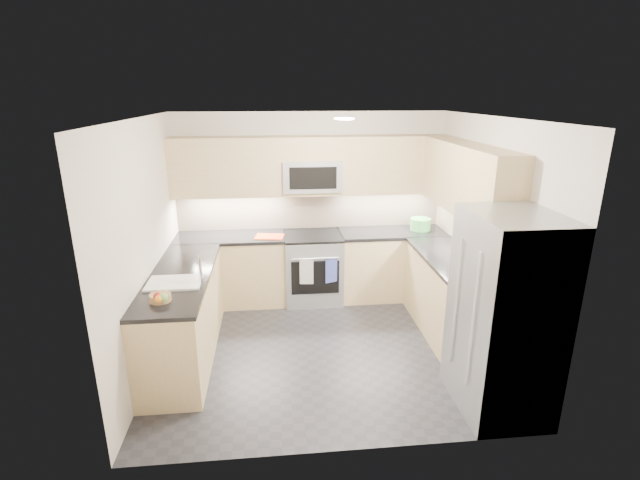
{
  "coord_description": "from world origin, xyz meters",
  "views": [
    {
      "loc": [
        -0.51,
        -4.58,
        2.73
      ],
      "look_at": [
        0.0,
        0.35,
        1.15
      ],
      "focal_mm": 26.0,
      "sensor_mm": 36.0,
      "label": 1
    }
  ],
  "objects": [
    {
      "name": "floor",
      "position": [
        0.0,
        0.0,
        0.0
      ],
      "size": [
        3.6,
        3.2,
        0.0
      ],
      "primitive_type": "cube",
      "color": "#26262B",
      "rests_on": "ground"
    },
    {
      "name": "ceiling",
      "position": [
        0.0,
        0.0,
        2.5
      ],
      "size": [
        3.6,
        3.2,
        0.02
      ],
      "primitive_type": "cube",
      "color": "beige",
      "rests_on": "wall_back"
    },
    {
      "name": "wall_back",
      "position": [
        0.0,
        1.6,
        1.25
      ],
      "size": [
        3.6,
        0.02,
        2.5
      ],
      "primitive_type": "cube",
      "color": "beige",
      "rests_on": "floor"
    },
    {
      "name": "wall_front",
      "position": [
        0.0,
        -1.6,
        1.25
      ],
      "size": [
        3.6,
        0.02,
        2.5
      ],
      "primitive_type": "cube",
      "color": "beige",
      "rests_on": "floor"
    },
    {
      "name": "wall_left",
      "position": [
        -1.8,
        0.0,
        1.25
      ],
      "size": [
        0.02,
        3.2,
        2.5
      ],
      "primitive_type": "cube",
      "color": "beige",
      "rests_on": "floor"
    },
    {
      "name": "wall_right",
      "position": [
        1.8,
        0.0,
        1.25
      ],
      "size": [
        0.02,
        3.2,
        2.5
      ],
      "primitive_type": "cube",
      "color": "beige",
      "rests_on": "floor"
    },
    {
      "name": "base_cab_back_left",
      "position": [
        -1.09,
        1.3,
        0.45
      ],
      "size": [
        1.42,
        0.6,
        0.9
      ],
      "primitive_type": "cube",
      "color": "#D4B87F",
      "rests_on": "floor"
    },
    {
      "name": "base_cab_back_right",
      "position": [
        1.09,
        1.3,
        0.45
      ],
      "size": [
        1.42,
        0.6,
        0.9
      ],
      "primitive_type": "cube",
      "color": "#D4B87F",
      "rests_on": "floor"
    },
    {
      "name": "base_cab_right",
      "position": [
        1.5,
        0.15,
        0.45
      ],
      "size": [
        0.6,
        1.7,
        0.9
      ],
      "primitive_type": "cube",
      "color": "#D4B87F",
      "rests_on": "floor"
    },
    {
      "name": "base_cab_peninsula",
      "position": [
        -1.5,
        0.0,
        0.45
      ],
      "size": [
        0.6,
        2.0,
        0.9
      ],
      "primitive_type": "cube",
      "color": "#D4B87F",
      "rests_on": "floor"
    },
    {
      "name": "countertop_back_left",
      "position": [
        -1.09,
        1.3,
        0.92
      ],
      "size": [
        1.42,
        0.63,
        0.04
      ],
      "primitive_type": "cube",
      "color": "black",
      "rests_on": "base_cab_back_left"
    },
    {
      "name": "countertop_back_right",
      "position": [
        1.09,
        1.3,
        0.92
      ],
      "size": [
        1.42,
        0.63,
        0.04
      ],
      "primitive_type": "cube",
      "color": "black",
      "rests_on": "base_cab_back_right"
    },
    {
      "name": "countertop_right",
      "position": [
        1.5,
        0.15,
        0.92
      ],
      "size": [
        0.63,
        1.7,
        0.04
      ],
      "primitive_type": "cube",
      "color": "black",
      "rests_on": "base_cab_right"
    },
    {
      "name": "countertop_peninsula",
      "position": [
        -1.5,
        0.0,
        0.92
      ],
      "size": [
        0.63,
        2.0,
        0.04
      ],
      "primitive_type": "cube",
      "color": "black",
      "rests_on": "base_cab_peninsula"
    },
    {
      "name": "upper_cab_back",
      "position": [
        0.0,
        1.43,
        1.83
      ],
      "size": [
        3.6,
        0.35,
        0.75
      ],
      "primitive_type": "cube",
      "color": "#D4B87F",
      "rests_on": "wall_back"
    },
    {
      "name": "upper_cab_right",
      "position": [
        1.62,
        0.28,
        1.83
      ],
      "size": [
        0.35,
        1.95,
        0.75
      ],
      "primitive_type": "cube",
      "color": "#D4B87F",
      "rests_on": "wall_right"
    },
    {
      "name": "backsplash_back",
      "position": [
        0.0,
        1.6,
        1.2
      ],
      "size": [
        3.6,
        0.01,
        0.51
      ],
      "primitive_type": "cube",
      "color": "tan",
      "rests_on": "wall_back"
    },
    {
      "name": "backsplash_right",
      "position": [
        1.8,
        0.45,
        1.2
      ],
      "size": [
        0.01,
        2.3,
        0.51
      ],
      "primitive_type": "cube",
      "color": "tan",
      "rests_on": "wall_right"
    },
    {
      "name": "gas_range",
      "position": [
        0.0,
        1.28,
        0.46
      ],
      "size": [
        0.76,
        0.65,
        0.91
      ],
      "primitive_type": "cube",
      "color": "#A1A5A9",
      "rests_on": "floor"
    },
    {
      "name": "range_cooktop",
      "position": [
        0.0,
        1.28,
        0.92
      ],
      "size": [
        0.76,
        0.65,
        0.03
      ],
      "primitive_type": "cube",
      "color": "black",
      "rests_on": "gas_range"
    },
    {
      "name": "oven_door_glass",
      "position": [
        0.0,
        0.95,
        0.45
      ],
      "size": [
        0.62,
        0.02,
        0.45
      ],
      "primitive_type": "cube",
      "color": "black",
      "rests_on": "gas_range"
    },
    {
      "name": "oven_handle",
      "position": [
        0.0,
        0.93,
        0.72
      ],
      "size": [
        0.6,
        0.02,
        0.02
      ],
      "primitive_type": "cylinder",
      "rotation": [
        0.0,
        1.57,
        0.0
      ],
      "color": "#B2B5BA",
      "rests_on": "gas_range"
    },
    {
      "name": "microwave",
      "position": [
        0.0,
        1.4,
        1.7
      ],
      "size": [
        0.76,
        0.4,
        0.4
      ],
      "primitive_type": "cube",
      "color": "#A2A3AA",
      "rests_on": "upper_cab_back"
    },
    {
      "name": "microwave_door",
      "position": [
        0.0,
        1.2,
        1.7
      ],
      "size": [
        0.6,
        0.01,
        0.28
      ],
      "primitive_type": "cube",
      "color": "black",
      "rests_on": "microwave"
    },
    {
      "name": "refrigerator",
      "position": [
        1.45,
        -1.15,
        0.9
      ],
      "size": [
        0.7,
        0.9,
        1.8
      ],
      "primitive_type": "cube",
      "color": "#929599",
      "rests_on": "floor"
    },
    {
      "name": "fridge_handle_left",
      "position": [
        1.08,
        -1.33,
        0.95
      ],
      "size": [
        0.02,
        0.02,
        1.2
      ],
      "primitive_type": "cylinder",
      "color": "#B2B5BA",
      "rests_on": "refrigerator"
    },
    {
      "name": "fridge_handle_right",
      "position": [
        1.08,
        -0.97,
        0.95
      ],
      "size": [
        0.02,
        0.02,
        1.2
      ],
      "primitive_type": "cylinder",
      "color": "#B2B5BA",
      "rests_on": "refrigerator"
    },
    {
      "name": "sink_basin",
      "position": [
        -1.5,
        -0.25,
        0.88
      ],
      "size": [
        0.52,
        0.38,
        0.16
      ],
      "primitive_type": "cube",
      "color": "white",
      "rests_on": "base_cab_peninsula"
    },
    {
      "name": "faucet",
      "position": [
        -1.24,
        -0.25,
        1.08
      ],
      "size": [
        0.03,
        0.03,
        0.28
      ],
      "primitive_type": "cylinder",
      "color": "silver",
      "rests_on": "countertop_peninsula"
    },
    {
      "name": "utensil_bowl",
      "position": [
        1.48,
        1.32,
        1.02
      ],
      "size": [
        0.36,
        0.36,
        0.16
      ],
      "primitive_type": "cylinder",
      "rotation": [
        0.0,
        0.0,
        0.37
      ],
      "color": "green",
      "rests_on": "countertop_back_right"
    },
    {
      "name": "cutting_board",
      "position": [
        -0.57,
        1.2,
        0.95
      ],
      "size": [
        0.4,
        0.31,
        0.01
      ],
      "primitive_type": "cube",
      "rotation": [
        0.0,
        0.0,
        -0.16
      ],
      "color": "red",
      "rests_on": "countertop_back_left"
    },
    {
      "name": "fruit_basket",
      "position": [
        -1.55,
        -0.65,
        0.97
      ],
      "size": [
        0.25,
        0.25,
        0.07
      ],
      "primitive_type": "cylinder",
      "rotation": [
        0.0,
        0.0,
        0.38
      ],
      "color": "#A27B4B",
      "rests_on": "countertop_peninsula"
    },
    {
      "name": "fruit_apple",
      "position": [
        -1.53,
        -0.8,
        1.05
      ],
      "size": [
        0.07,
        0.07,
        0.07
      ],
      "primitive_type": "sphere",
      "color": "#9F1E12",
      "rests_on": "fruit_basket"
    },
    {
      "name": "fruit_pear",
      "position": [
        -1.48,
        -0.83,
        1.05
      ],
      "size": [
        0.08,
        0.08,
        0.08
      ],
      "primitive_type": "sphere",
      "color": "#5FA044",
      "rests_on": "fruit_basket"
    },
    {
      "name": "dish_towel_check",
      "position": [
        -0.12,
        0.91,
        0.55
      ],
      "size": [
        0.17,
        0.04,
        0.33
      ],
      "primitive_type": "cube",
      "rotation": [
        0.0,
        0.0,
        -0.12
      ],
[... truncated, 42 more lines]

